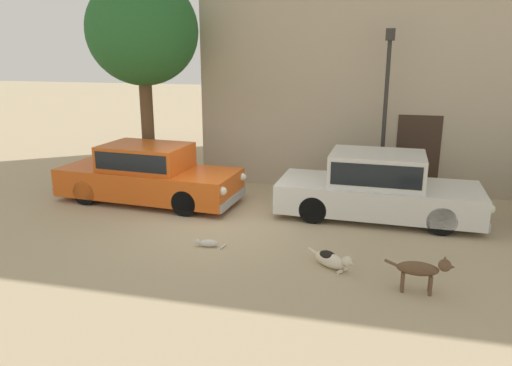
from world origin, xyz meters
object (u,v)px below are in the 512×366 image
object	(u,v)px
parked_sedan_nearest	(148,174)
stray_dog_spotted	(331,259)
stray_dog_tan	(423,269)
parked_sedan_second	(377,186)
street_lamp	(386,95)
acacia_tree_left	(142,33)
stray_cat	(208,243)

from	to	relation	value
parked_sedan_nearest	stray_dog_spotted	size ratio (longest dim) A/B	5.37
stray_dog_spotted	stray_dog_tan	distance (m)	1.61
parked_sedan_second	street_lamp	xyz separation A→B (m)	(0.07, 1.50, 1.92)
parked_sedan_nearest	street_lamp	bearing A→B (deg)	20.28
parked_sedan_nearest	parked_sedan_second	world-z (taller)	parked_sedan_second
street_lamp	acacia_tree_left	xyz separation A→B (m)	(-6.13, -0.61, 1.48)
stray_dog_tan	street_lamp	distance (m)	5.58
parked_sedan_nearest	street_lamp	size ratio (longest dim) A/B	1.13
parked_sedan_nearest	stray_dog_tan	distance (m)	7.23
parked_sedan_second	acacia_tree_left	bearing A→B (deg)	173.29
stray_dog_tan	stray_cat	bearing A→B (deg)	168.23
stray_dog_tan	street_lamp	bearing A→B (deg)	99.60
parked_sedan_nearest	parked_sedan_second	size ratio (longest dim) A/B	1.02
stray_cat	acacia_tree_left	xyz separation A→B (m)	(-2.90, 3.50, 4.06)
street_lamp	stray_dog_spotted	bearing A→B (deg)	-99.93
parked_sedan_nearest	stray_cat	bearing A→B (deg)	-41.15
parked_sedan_second	stray_dog_spotted	world-z (taller)	parked_sedan_second
street_lamp	stray_cat	bearing A→B (deg)	-128.12
parked_sedan_second	parked_sedan_nearest	bearing A→B (deg)	-176.85
stray_cat	street_lamp	bearing A→B (deg)	-137.12
stray_dog_tan	street_lamp	xyz separation A→B (m)	(-0.70, 5.05, 2.26)
stray_cat	acacia_tree_left	world-z (taller)	acacia_tree_left
acacia_tree_left	parked_sedan_nearest	bearing A→B (deg)	-66.36
stray_cat	acacia_tree_left	size ratio (longest dim) A/B	0.11
stray_dog_spotted	stray_dog_tan	size ratio (longest dim) A/B	0.83
stray_dog_tan	street_lamp	size ratio (longest dim) A/B	0.25
stray_dog_spotted	street_lamp	xyz separation A→B (m)	(0.78, 4.48, 2.50)
stray_dog_tan	acacia_tree_left	bearing A→B (deg)	148.65
street_lamp	parked_sedan_second	bearing A→B (deg)	-92.65
parked_sedan_nearest	street_lamp	xyz separation A→B (m)	(5.67, 1.65, 1.94)
parked_sedan_second	stray_dog_spotted	xyz separation A→B (m)	(-0.72, -2.98, -0.58)
stray_dog_tan	stray_cat	size ratio (longest dim) A/B	1.83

